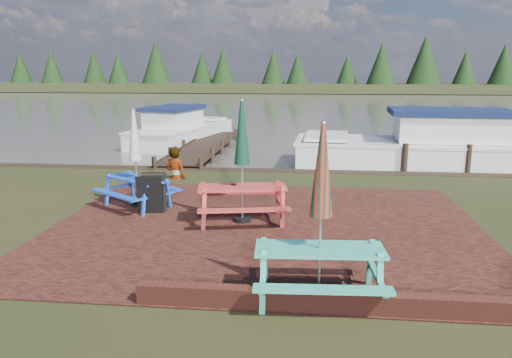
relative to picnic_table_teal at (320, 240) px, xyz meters
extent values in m
plane|color=black|center=(-1.06, 2.20, -0.90)|extent=(120.00, 120.00, 0.00)
cube|color=#331510|center=(-1.06, 3.20, -0.89)|extent=(9.00, 7.50, 0.02)
cube|color=#4C1E16|center=(0.44, -0.40, -0.75)|extent=(6.00, 0.22, 0.30)
cube|color=#423F38|center=(-1.06, 39.20, -0.90)|extent=(120.00, 60.00, 0.02)
cube|color=black|center=(-1.06, 68.20, -0.40)|extent=(120.00, 10.00, 1.20)
cube|color=teal|center=(0.00, 0.00, -0.14)|extent=(1.88, 0.82, 0.04)
cube|color=teal|center=(0.04, -0.69, -0.44)|extent=(1.85, 0.35, 0.04)
cube|color=teal|center=(-0.04, 0.69, -0.44)|extent=(1.85, 0.35, 0.04)
cube|color=teal|center=(-0.80, -0.05, -0.52)|extent=(0.17, 1.60, 0.76)
cube|color=teal|center=(0.80, 0.05, -0.52)|extent=(0.17, 1.60, 0.76)
cylinder|color=black|center=(0.00, 0.00, -0.85)|extent=(0.37, 0.37, 0.10)
cylinder|color=#B2B2B7|center=(0.00, 0.00, 0.38)|extent=(0.04, 0.04, 2.56)
cone|color=red|center=(0.00, 0.00, 1.00)|extent=(0.33, 0.33, 1.28)
cube|color=#AF322C|center=(-1.60, 3.56, -0.12)|extent=(2.00, 1.08, 0.04)
cube|color=#AF322C|center=(-1.47, 2.86, -0.42)|extent=(1.91, 0.61, 0.04)
cube|color=#AF322C|center=(-1.74, 4.26, -0.42)|extent=(1.91, 0.61, 0.04)
cube|color=#AF322C|center=(-2.41, 3.40, -0.51)|extent=(0.39, 1.63, 0.78)
cube|color=#AF322C|center=(-0.79, 3.72, -0.51)|extent=(0.39, 1.63, 0.78)
cylinder|color=black|center=(-1.60, 3.56, -0.84)|extent=(0.38, 0.38, 0.11)
cylinder|color=#B2B2B7|center=(-1.60, 3.56, 0.42)|extent=(0.04, 0.04, 2.64)
cone|color=#0D3220|center=(-1.60, 3.56, 1.05)|extent=(0.34, 0.34, 1.32)
cube|color=#1846B5|center=(-4.29, 4.51, -0.20)|extent=(1.76, 1.51, 0.04)
cube|color=#1846B5|center=(-4.66, 3.99, -0.47)|extent=(1.52, 1.15, 0.04)
cube|color=#1846B5|center=(-3.92, 5.03, -0.47)|extent=(1.52, 1.15, 0.04)
cube|color=#1846B5|center=(-4.89, 4.93, -0.55)|extent=(0.90, 1.25, 0.70)
cube|color=#1846B5|center=(-3.69, 4.09, -0.55)|extent=(0.90, 1.25, 0.70)
cylinder|color=black|center=(-4.29, 4.51, -0.85)|extent=(0.34, 0.34, 0.09)
cylinder|color=#B2B2B7|center=(-4.29, 4.51, 0.28)|extent=(0.03, 0.03, 2.35)
cone|color=#BAB9AB|center=(-4.29, 4.51, 0.84)|extent=(0.30, 0.30, 1.18)
cube|color=black|center=(-3.77, 3.85, -0.43)|extent=(0.60, 0.32, 0.92)
cube|color=black|center=(-3.77, 4.17, -0.43)|extent=(0.60, 0.32, 0.92)
cube|color=black|center=(-3.77, 4.01, 0.02)|extent=(0.57, 0.14, 0.03)
cube|color=black|center=(-4.56, 13.70, -0.78)|extent=(1.60, 9.00, 0.06)
cube|color=black|center=(-5.31, 13.70, -0.73)|extent=(0.08, 9.00, 0.08)
cube|color=black|center=(-3.81, 13.70, -0.73)|extent=(0.08, 9.00, 0.08)
cylinder|color=black|center=(-5.36, 9.20, -1.00)|extent=(0.16, 0.16, 1.00)
cylinder|color=black|center=(-3.76, 9.20, -1.00)|extent=(0.16, 0.16, 1.00)
cube|color=silver|center=(-6.20, 16.28, -0.78)|extent=(3.77, 7.06, 0.96)
cube|color=silver|center=(-6.20, 16.28, -0.28)|extent=(3.84, 7.20, 0.08)
cube|color=silver|center=(-6.38, 15.49, 0.18)|extent=(2.25, 3.12, 0.82)
cube|color=#10193C|center=(-6.38, 15.49, 0.64)|extent=(2.52, 3.56, 0.17)
cube|color=silver|center=(-5.62, 18.76, -0.16)|extent=(2.18, 1.62, 0.10)
cube|color=silver|center=(3.62, 11.20, -0.73)|extent=(8.52, 3.34, 1.12)
cube|color=silver|center=(3.62, 11.20, -0.15)|extent=(8.69, 3.41, 0.09)
cube|color=silver|center=(4.62, 11.15, 0.39)|extent=(3.62, 2.27, 0.95)
cube|color=#10193C|center=(4.62, 11.15, 0.92)|extent=(4.14, 2.53, 0.20)
cube|color=silver|center=(0.44, 11.37, -0.01)|extent=(1.64, 2.54, 0.11)
imported|color=gray|center=(-4.22, 7.75, 0.07)|extent=(0.83, 0.69, 1.94)
camera|label=1|loc=(-0.18, -6.79, 2.38)|focal=35.00mm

